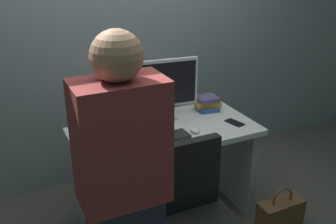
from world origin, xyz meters
TOP-DOWN VIEW (x-y plane):
  - ground_plane at (0.00, 0.00)m, footprint 9.00×9.00m
  - wall_back at (0.00, 0.82)m, footprint 6.40×0.10m
  - desk at (0.00, 0.00)m, footprint 1.31×0.66m
  - person_at_desk at (-0.59, -0.80)m, footprint 0.40×0.24m
  - monitor at (0.06, 0.17)m, footprint 0.54×0.16m
  - keyboard at (-0.11, -0.15)m, footprint 0.43×0.14m
  - mouse at (0.16, -0.14)m, footprint 0.06×0.10m
  - cup_near_keyboard at (-0.44, -0.11)m, footprint 0.07×0.07m
  - cup_by_monitor at (-0.54, 0.19)m, footprint 0.07×0.07m
  - book_stack at (0.45, 0.18)m, footprint 0.22×0.18m
  - cell_phone at (0.50, -0.13)m, footprint 0.10×0.16m
  - handbag at (0.66, -0.54)m, footprint 0.34×0.14m

SIDE VIEW (x-z plane):
  - ground_plane at x=0.00m, z-range 0.00..0.00m
  - handbag at x=0.66m, z-range -0.05..0.33m
  - desk at x=0.00m, z-range 0.13..0.87m
  - cell_phone at x=0.50m, z-range 0.74..0.75m
  - keyboard at x=-0.11m, z-range 0.74..0.76m
  - mouse at x=0.16m, z-range 0.74..0.78m
  - cup_by_monitor at x=-0.54m, z-range 0.74..0.83m
  - cup_near_keyboard at x=-0.44m, z-range 0.74..0.83m
  - book_stack at x=0.45m, z-range 0.74..0.85m
  - person_at_desk at x=-0.59m, z-range 0.02..1.66m
  - monitor at x=0.06m, z-range 0.77..1.23m
  - wall_back at x=0.00m, z-range 0.00..3.00m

